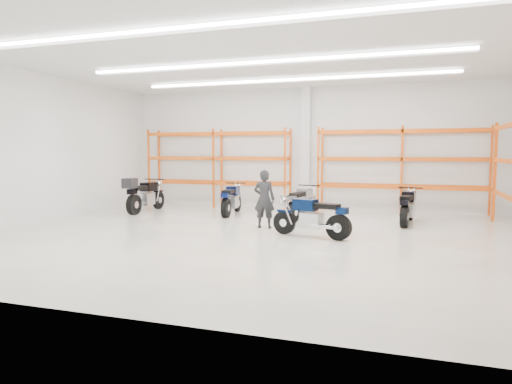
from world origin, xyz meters
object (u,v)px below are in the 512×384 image
(motorcycle_back_d, at_px, (407,208))
(standing_man, at_px, (264,199))
(motorcycle_main, at_px, (314,218))
(motorcycle_back_c, at_px, (301,204))
(motorcycle_back_b, at_px, (231,200))
(structural_column, at_px, (306,148))
(motorcycle_back_a, at_px, (143,196))

(motorcycle_back_d, relative_size, standing_man, 1.32)
(motorcycle_main, height_order, motorcycle_back_c, motorcycle_back_c)
(motorcycle_back_b, relative_size, motorcycle_back_c, 1.01)
(structural_column, bearing_deg, motorcycle_main, -75.77)
(motorcycle_back_a, xyz_separation_m, structural_column, (5.17, 2.81, 1.65))
(motorcycle_main, height_order, structural_column, structural_column)
(motorcycle_back_a, xyz_separation_m, standing_man, (5.00, -1.82, 0.22))
(standing_man, height_order, structural_column, structural_column)
(motorcycle_main, bearing_deg, motorcycle_back_d, 52.71)
(motorcycle_back_a, bearing_deg, motorcycle_main, -22.88)
(motorcycle_back_a, distance_m, motorcycle_back_b, 3.17)
(motorcycle_back_a, height_order, motorcycle_back_b, motorcycle_back_a)
(motorcycle_back_a, bearing_deg, motorcycle_back_c, 0.91)
(motorcycle_back_d, xyz_separation_m, structural_column, (-3.61, 2.72, 1.76))
(motorcycle_back_b, distance_m, structural_column, 3.62)
(motorcycle_back_a, xyz_separation_m, motorcycle_back_c, (5.63, 0.09, -0.10))
(motorcycle_back_a, bearing_deg, standing_man, -20.00)
(motorcycle_back_b, xyz_separation_m, motorcycle_back_c, (2.49, -0.30, -0.00))
(motorcycle_back_d, distance_m, standing_man, 4.25)
(motorcycle_back_c, relative_size, motorcycle_back_d, 1.00)
(motorcycle_back_a, distance_m, structural_column, 6.12)
(motorcycle_back_b, xyz_separation_m, motorcycle_back_d, (5.64, -0.30, 0.00))
(motorcycle_main, bearing_deg, motorcycle_back_c, 108.56)
(motorcycle_back_b, bearing_deg, standing_man, -49.99)
(motorcycle_back_b, relative_size, standing_man, 1.32)
(structural_column, bearing_deg, motorcycle_back_d, -36.99)
(motorcycle_back_b, height_order, structural_column, structural_column)
(motorcycle_main, relative_size, motorcycle_back_b, 0.97)
(motorcycle_main, distance_m, motorcycle_back_d, 3.62)
(motorcycle_back_d, bearing_deg, motorcycle_back_c, -179.90)
(motorcycle_main, bearing_deg, standing_man, 148.87)
(motorcycle_main, xyz_separation_m, motorcycle_back_a, (-6.59, 2.78, 0.11))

